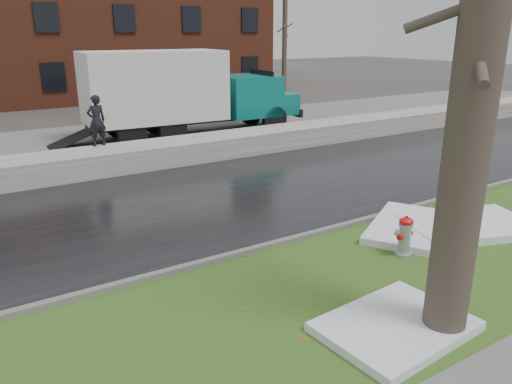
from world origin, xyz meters
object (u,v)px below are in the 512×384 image
fire_hydrant (405,234)px  box_truck (181,92)px  tree (478,63)px  worker (97,121)px

fire_hydrant → box_truck: 13.50m
fire_hydrant → box_truck: size_ratio=0.08×
tree → worker: (-1.62, 12.18, -2.35)m
box_truck → tree: bearing=-97.1°
box_truck → worker: bearing=-139.9°
tree → worker: bearing=97.6°
fire_hydrant → box_truck: bearing=77.5°
fire_hydrant → tree: bearing=-132.4°
worker → fire_hydrant: bearing=100.8°
fire_hydrant → worker: 10.57m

